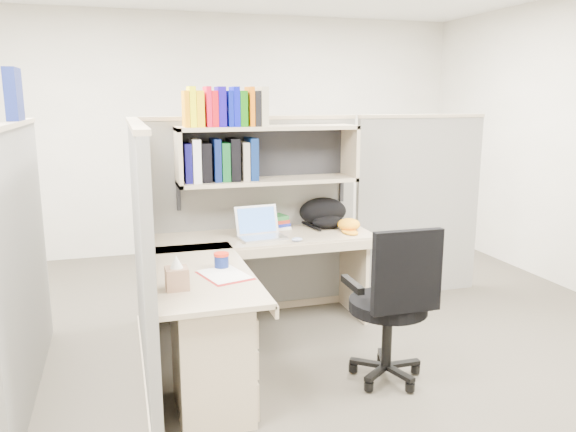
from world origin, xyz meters
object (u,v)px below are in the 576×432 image
object	(u,v)px
snack_canister	(221,260)
task_chair	(391,328)
laptop	(262,223)
desk	(230,318)
backpack	(325,213)

from	to	relation	value
snack_canister	task_chair	xyz separation A→B (m)	(0.98, -0.40, -0.41)
laptop	snack_canister	distance (m)	0.77
desk	backpack	distance (m)	1.47
backpack	snack_canister	distance (m)	1.34
task_chair	snack_canister	bearing A→B (deg)	157.92
snack_canister	task_chair	distance (m)	1.14
task_chair	backpack	bearing A→B (deg)	88.33
laptop	task_chair	world-z (taller)	task_chair
laptop	backpack	distance (m)	0.64
backpack	task_chair	distance (m)	1.36
desk	task_chair	world-z (taller)	task_chair
desk	laptop	size ratio (longest dim) A/B	5.15
desk	task_chair	distance (m)	1.00
desk	backpack	world-z (taller)	backpack
snack_canister	backpack	bearing A→B (deg)	40.77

